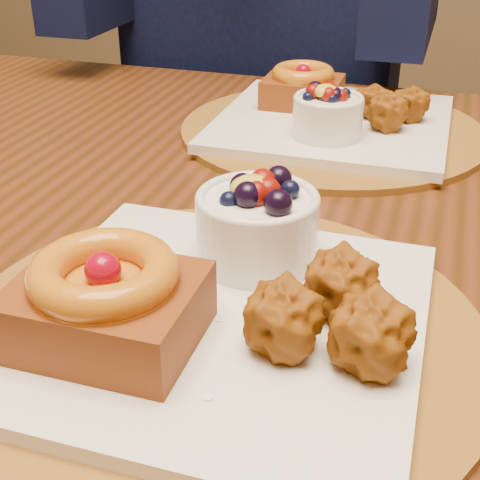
% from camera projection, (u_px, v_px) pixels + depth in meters
% --- Properties ---
extents(dining_table, '(1.60, 0.90, 0.76)m').
position_uv_depth(dining_table, '(288.00, 273.00, 0.70)').
color(dining_table, '#3A200A').
rests_on(dining_table, ground).
extents(place_setting_near, '(0.38, 0.38, 0.09)m').
position_uv_depth(place_setting_near, '(216.00, 298.00, 0.47)').
color(place_setting_near, brown).
rests_on(place_setting_near, dining_table).
extents(place_setting_far, '(0.38, 0.38, 0.08)m').
position_uv_depth(place_setting_far, '(331.00, 118.00, 0.83)').
color(place_setting_far, brown).
rests_on(place_setting_far, dining_table).
extents(chair_far, '(0.54, 0.54, 0.95)m').
position_uv_depth(chair_far, '(280.00, 149.00, 1.42)').
color(chair_far, black).
rests_on(chair_far, ground).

